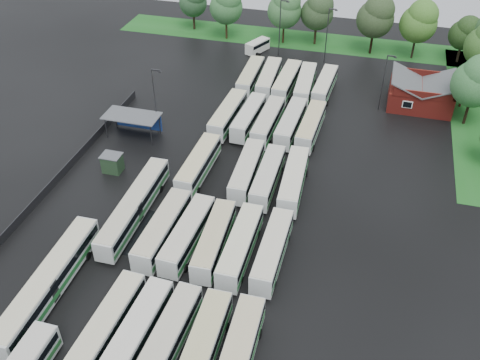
# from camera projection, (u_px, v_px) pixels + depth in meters

# --- Properties ---
(ground) EXTENTS (160.00, 160.00, 0.00)m
(ground) POSITION_uv_depth(u_px,v_px,m) (195.00, 256.00, 60.25)
(ground) COLOR black
(ground) RESTS_ON ground
(brick_building) EXTENTS (10.07, 8.60, 5.39)m
(brick_building) POSITION_uv_depth(u_px,v_px,m) (420.00, 95.00, 86.93)
(brick_building) COLOR maroon
(brick_building) RESTS_ON ground
(wash_shed) EXTENTS (8.20, 4.20, 3.58)m
(wash_shed) POSITION_uv_depth(u_px,v_px,m) (133.00, 117.00, 79.06)
(wash_shed) COLOR #2D2D30
(wash_shed) RESTS_ON ground
(utility_hut) EXTENTS (2.70, 2.20, 2.62)m
(utility_hut) POSITION_uv_depth(u_px,v_px,m) (112.00, 163.00, 72.60)
(utility_hut) COLOR #1D351D
(utility_hut) RESTS_ON ground
(grass_strip_north) EXTENTS (80.00, 10.00, 0.01)m
(grass_strip_north) POSITION_uv_depth(u_px,v_px,m) (308.00, 41.00, 109.69)
(grass_strip_north) COLOR #185919
(grass_strip_north) RESTS_ON ground
(west_fence) EXTENTS (0.10, 50.00, 1.20)m
(west_fence) POSITION_uv_depth(u_px,v_px,m) (56.00, 180.00, 70.77)
(west_fence) COLOR #2D2D30
(west_fence) RESTS_ON ground
(bus_r1c0) EXTENTS (2.82, 11.51, 3.18)m
(bus_r1c0) POSITION_uv_depth(u_px,v_px,m) (108.00, 324.00, 50.65)
(bus_r1c0) COLOR silver
(bus_r1c0) RESTS_ON ground
(bus_r1c1) EXTENTS (2.99, 11.92, 3.29)m
(bus_r1c1) POSITION_uv_depth(u_px,v_px,m) (136.00, 334.00, 49.68)
(bus_r1c1) COLOR silver
(bus_r1c1) RESTS_ON ground
(bus_r1c2) EXTENTS (2.88, 11.56, 3.19)m
(bus_r1c2) POSITION_uv_depth(u_px,v_px,m) (168.00, 338.00, 49.36)
(bus_r1c2) COLOR silver
(bus_r1c2) RESTS_ON ground
(bus_r1c3) EXTENTS (2.74, 11.87, 3.29)m
(bus_r1c3) POSITION_uv_depth(u_px,v_px,m) (202.00, 348.00, 48.41)
(bus_r1c3) COLOR silver
(bus_r1c3) RESTS_ON ground
(bus_r1c4) EXTENTS (2.82, 11.97, 3.32)m
(bus_r1c4) POSITION_uv_depth(u_px,v_px,m) (238.00, 356.00, 47.80)
(bus_r1c4) COLOR silver
(bus_r1c4) RESTS_ON ground
(bus_r2c0) EXTENTS (2.79, 12.03, 3.34)m
(bus_r2c0) POSITION_uv_depth(u_px,v_px,m) (163.00, 229.00, 61.17)
(bus_r2c0) COLOR silver
(bus_r2c0) RESTS_ON ground
(bus_r2c1) EXTENTS (2.95, 11.70, 3.23)m
(bus_r2c1) POSITION_uv_depth(u_px,v_px,m) (188.00, 234.00, 60.55)
(bus_r2c1) COLOR silver
(bus_r2c1) RESTS_ON ground
(bus_r2c2) EXTENTS (2.94, 11.49, 3.17)m
(bus_r2c2) POSITION_uv_depth(u_px,v_px,m) (214.00, 240.00, 59.88)
(bus_r2c2) COLOR silver
(bus_r2c2) RESTS_ON ground
(bus_r2c3) EXTENTS (2.55, 11.74, 3.26)m
(bus_r2c3) POSITION_uv_depth(u_px,v_px,m) (240.00, 246.00, 59.07)
(bus_r2c3) COLOR silver
(bus_r2c3) RESTS_ON ground
(bus_r2c4) EXTENTS (2.48, 11.51, 3.20)m
(bus_r2c4) POSITION_uv_depth(u_px,v_px,m) (272.00, 250.00, 58.53)
(bus_r2c4) COLOR silver
(bus_r2c4) RESTS_ON ground
(bus_r3c0) EXTENTS (2.70, 11.79, 3.27)m
(bus_r3c0) POSITION_uv_depth(u_px,v_px,m) (199.00, 164.00, 71.48)
(bus_r3c0) COLOR silver
(bus_r3c0) RESTS_ON ground
(bus_r3c2) EXTENTS (2.88, 11.73, 3.24)m
(bus_r3c2) POSITION_uv_depth(u_px,v_px,m) (247.00, 171.00, 70.37)
(bus_r3c2) COLOR silver
(bus_r3c2) RESTS_ON ground
(bus_r3c3) EXTENTS (2.55, 11.53, 3.20)m
(bus_r3c3) POSITION_uv_depth(u_px,v_px,m) (268.00, 177.00, 69.34)
(bus_r3c3) COLOR silver
(bus_r3c3) RESTS_ON ground
(bus_r3c4) EXTENTS (3.10, 12.08, 3.33)m
(bus_r3c4) POSITION_uv_depth(u_px,v_px,m) (293.00, 180.00, 68.60)
(bus_r3c4) COLOR silver
(bus_r3c4) RESTS_ON ground
(bus_r4c0) EXTENTS (2.98, 12.06, 3.33)m
(bus_r4c0) POSITION_uv_depth(u_px,v_px,m) (228.00, 115.00, 82.02)
(bus_r4c0) COLOR silver
(bus_r4c0) RESTS_ON ground
(bus_r4c1) EXTENTS (2.93, 11.49, 3.17)m
(bus_r4c1) POSITION_uv_depth(u_px,v_px,m) (249.00, 117.00, 81.53)
(bus_r4c1) COLOR silver
(bus_r4c1) RESTS_ON ground
(bus_r4c2) EXTENTS (2.81, 11.73, 3.25)m
(bus_r4c2) POSITION_uv_depth(u_px,v_px,m) (268.00, 122.00, 80.41)
(bus_r4c2) COLOR silver
(bus_r4c2) RESTS_ON ground
(bus_r4c3) EXTENTS (2.95, 11.77, 3.25)m
(bus_r4c3) POSITION_uv_depth(u_px,v_px,m) (291.00, 123.00, 80.08)
(bus_r4c3) COLOR silver
(bus_r4c3) RESTS_ON ground
(bus_r4c4) EXTENTS (2.91, 11.67, 3.22)m
(bus_r4c4) POSITION_uv_depth(u_px,v_px,m) (311.00, 126.00, 79.39)
(bus_r4c4) COLOR silver
(bus_r4c4) RESTS_ON ground
(bus_r5c0) EXTENTS (2.72, 11.68, 3.24)m
(bus_r5c0) POSITION_uv_depth(u_px,v_px,m) (250.00, 77.00, 92.51)
(bus_r5c0) COLOR silver
(bus_r5c0) RESTS_ON ground
(bus_r5c1) EXTENTS (3.00, 11.96, 3.30)m
(bus_r5c1) POSITION_uv_depth(u_px,v_px,m) (269.00, 79.00, 91.87)
(bus_r5c1) COLOR silver
(bus_r5c1) RESTS_ON ground
(bus_r5c2) EXTENTS (2.93, 12.07, 3.34)m
(bus_r5c2) POSITION_uv_depth(u_px,v_px,m) (287.00, 82.00, 90.94)
(bus_r5c2) COLOR silver
(bus_r5c2) RESTS_ON ground
(bus_r5c3) EXTENTS (3.05, 11.99, 3.31)m
(bus_r5c3) POSITION_uv_depth(u_px,v_px,m) (305.00, 84.00, 90.14)
(bus_r5c3) COLOR silver
(bus_r5c3) RESTS_ON ground
(bus_r5c4) EXTENTS (2.98, 11.44, 3.16)m
(bus_r5c4) POSITION_uv_depth(u_px,v_px,m) (325.00, 85.00, 89.99)
(bus_r5c4) COLOR silver
(bus_r5c4) RESTS_ON ground
(artic_bus_west_b) EXTENTS (2.65, 17.09, 3.17)m
(artic_bus_west_b) POSITION_uv_depth(u_px,v_px,m) (134.00, 206.00, 64.61)
(artic_bus_west_b) COLOR silver
(artic_bus_west_b) RESTS_ON ground
(artic_bus_west_c) EXTENTS (2.84, 17.77, 3.29)m
(artic_bus_west_c) POSITION_uv_depth(u_px,v_px,m) (49.00, 283.00, 54.69)
(artic_bus_west_c) COLOR silver
(artic_bus_west_c) RESTS_ON ground
(minibus) EXTENTS (4.01, 5.72, 2.35)m
(minibus) POSITION_uv_depth(u_px,v_px,m) (258.00, 46.00, 104.36)
(minibus) COLOR silver
(minibus) RESTS_ON ground
(tree_north_0) EXTENTS (5.83, 5.83, 9.65)m
(tree_north_0) POSITION_uv_depth(u_px,v_px,m) (194.00, 0.00, 111.03)
(tree_north_0) COLOR black
(tree_north_0) RESTS_ON ground
(tree_north_1) EXTENTS (6.62, 6.62, 10.97)m
(tree_north_1) POSITION_uv_depth(u_px,v_px,m) (227.00, 5.00, 106.37)
(tree_north_1) COLOR #3B2B16
(tree_north_1) RESTS_ON ground
(tree_north_2) EXTENTS (6.73, 6.73, 11.14)m
(tree_north_2) POSITION_uv_depth(u_px,v_px,m) (285.00, 8.00, 104.48)
(tree_north_2) COLOR #342011
(tree_north_2) RESTS_ON ground
(tree_north_3) EXTENTS (6.44, 6.44, 10.67)m
(tree_north_3) POSITION_uv_depth(u_px,v_px,m) (318.00, 11.00, 104.18)
(tree_north_3) COLOR #302314
(tree_north_3) RESTS_ON ground
(tree_north_4) EXTENTS (7.05, 7.05, 11.67)m
(tree_north_4) POSITION_uv_depth(u_px,v_px,m) (377.00, 16.00, 100.08)
(tree_north_4) COLOR black
(tree_north_4) RESTS_ON ground
(tree_north_5) EXTENTS (6.91, 6.91, 11.44)m
(tree_north_5) POSITION_uv_depth(u_px,v_px,m) (420.00, 21.00, 98.44)
(tree_north_5) COLOR black
(tree_north_5) RESTS_ON ground
(tree_north_6) EXTENTS (5.48, 5.48, 9.08)m
(tree_north_6) POSITION_uv_depth(u_px,v_px,m) (465.00, 32.00, 97.95)
(tree_north_6) COLOR black
(tree_north_6) RESTS_ON ground
(tree_east_1) EXTENTS (7.00, 7.00, 11.59)m
(tree_east_1) POSITION_uv_depth(u_px,v_px,m) (477.00, 80.00, 78.84)
(tree_east_1) COLOR black
(tree_east_1) RESTS_ON ground
(tree_east_2) EXTENTS (4.78, 4.77, 7.90)m
(tree_east_2) POSITION_uv_depth(u_px,v_px,m) (469.00, 79.00, 84.61)
(tree_east_2) COLOR #3C2617
(tree_east_2) RESTS_ON ground
(tree_east_4) EXTENTS (5.50, 5.49, 9.10)m
(tree_east_4) POSITION_uv_depth(u_px,v_px,m) (479.00, 35.00, 96.92)
(tree_east_4) COLOR black
(tree_east_4) RESTS_ON ground
(lamp_post_ne) EXTENTS (1.45, 0.28, 9.43)m
(lamp_post_ne) POSITION_uv_depth(u_px,v_px,m) (384.00, 79.00, 83.65)
(lamp_post_ne) COLOR #2D2D30
(lamp_post_ne) RESTS_ON ground
(lamp_post_nw) EXTENTS (1.60, 0.31, 10.41)m
(lamp_post_nw) POSITION_uv_depth(u_px,v_px,m) (155.00, 97.00, 77.78)
(lamp_post_nw) COLOR #2D2D30
(lamp_post_nw) RESTS_ON ground
(lamp_post_back_w) EXTENTS (1.67, 0.33, 10.86)m
(lamp_post_back_w) POSITION_uv_depth(u_px,v_px,m) (281.00, 24.00, 99.99)
(lamp_post_back_w) COLOR #2D2D30
(lamp_post_back_w) RESTS_ON ground
(lamp_post_back_e) EXTENTS (1.60, 0.31, 10.36)m
(lamp_post_back_e) POSITION_uv_depth(u_px,v_px,m) (328.00, 32.00, 97.73)
(lamp_post_back_e) COLOR #2D2D30
(lamp_post_back_e) RESTS_ON ground
(puddle_2) EXTENTS (8.13, 8.13, 0.01)m
(puddle_2) POSITION_uv_depth(u_px,v_px,m) (137.00, 231.00, 63.57)
(puddle_2) COLOR black
(puddle_2) RESTS_ON ground
(puddle_3) EXTENTS (4.60, 4.60, 0.01)m
(puddle_3) POSITION_uv_depth(u_px,v_px,m) (214.00, 257.00, 60.19)
(puddle_3) COLOR black
(puddle_3) RESTS_ON ground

